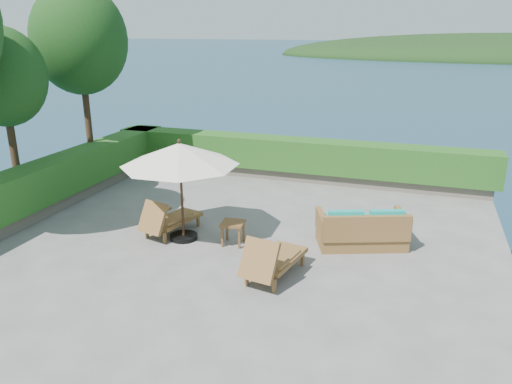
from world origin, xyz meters
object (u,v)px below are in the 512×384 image
(side_table, at_px, (233,226))
(patio_umbrella, at_px, (180,155))
(wicker_loveseat, at_px, (362,231))
(lounge_left, at_px, (168,219))
(lounge_right, at_px, (272,259))

(side_table, bearing_deg, patio_umbrella, -175.77)
(side_table, relative_size, wicker_loveseat, 0.26)
(lounge_left, distance_m, wicker_loveseat, 4.57)
(lounge_left, bearing_deg, side_table, 12.57)
(patio_umbrella, xyz_separation_m, side_table, (1.22, 0.09, -1.59))
(lounge_left, distance_m, side_table, 1.68)
(patio_umbrella, distance_m, side_table, 2.01)
(patio_umbrella, height_order, lounge_left, patio_umbrella)
(lounge_left, relative_size, side_table, 3.11)
(lounge_left, height_order, lounge_right, lounge_right)
(lounge_left, bearing_deg, wicker_loveseat, 24.25)
(patio_umbrella, relative_size, side_table, 6.17)
(lounge_right, bearing_deg, patio_umbrella, 165.73)
(patio_umbrella, bearing_deg, lounge_right, -25.20)
(lounge_right, bearing_deg, wicker_loveseat, 65.68)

